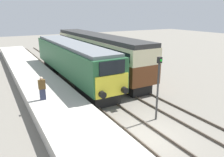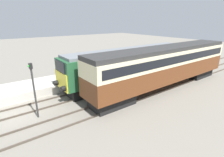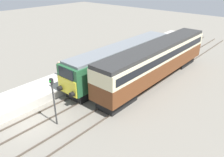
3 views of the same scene
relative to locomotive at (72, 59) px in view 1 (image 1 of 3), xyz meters
name	(u,v)px [view 1 (image 1 of 3)]	position (x,y,z in m)	size (l,w,h in m)	color
ground_plane	(147,136)	(0.00, -11.63, -2.12)	(120.00, 120.00, 0.00)	slate
platform_left	(48,94)	(-3.30, -3.63, -1.71)	(3.50, 50.00, 0.81)	#B7B2A8
rails_near_track	(104,103)	(0.00, -6.63, -2.05)	(1.51, 60.00, 0.14)	#4C4238
rails_far_track	(142,95)	(3.40, -6.63, -2.05)	(1.50, 60.00, 0.14)	#4C4238
locomotive	(72,59)	(0.00, 0.00, 0.00)	(2.70, 16.06, 3.73)	black
passenger_carriage	(97,50)	(3.40, 1.53, 0.41)	(2.75, 17.47, 4.20)	black
person_on_platform	(42,89)	(-4.08, -5.59, -0.52)	(0.44, 0.26, 1.59)	#2D334C
signal_post	(158,84)	(1.70, -10.35, 0.23)	(0.24, 0.28, 3.96)	#333333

